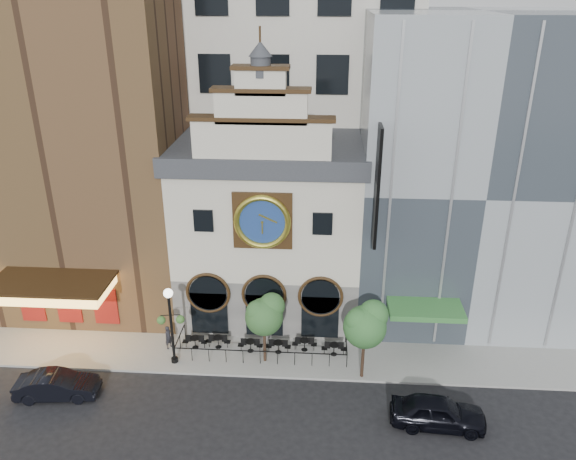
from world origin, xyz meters
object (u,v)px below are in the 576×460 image
Objects in this scene: bistro_1 at (218,341)px; bistro_4 at (304,344)px; lamppost at (171,318)px; bistro_2 at (250,345)px; bistro_3 at (278,346)px; pedestrian at (169,337)px; tree_left at (265,314)px; bistro_5 at (334,348)px; bistro_0 at (195,342)px; tree_right at (366,324)px; car_right at (438,412)px; car_left at (57,385)px.

bistro_1 is 1.00× the size of bistro_4.
bistro_2 is at bearing 8.61° from lamppost.
bistro_3 is 7.04m from pedestrian.
bistro_1 is 1.01× the size of pedestrian.
bistro_4 is 0.31× the size of lamppost.
bistro_5 is at bearing 11.46° from tree_left.
bistro_1 is (1.47, 0.13, 0.00)m from bistro_0.
bistro_1 is 0.34× the size of tree_left.
bistro_2 and bistro_5 have the same top height.
tree_right is (3.55, -2.34, 3.19)m from bistro_4.
bistro_5 is (7.40, -0.29, 0.00)m from bistro_1.
tree_right is (11.51, -0.59, 0.47)m from lamppost.
bistro_1 is 14.14m from car_right.
tree_right is (9.09, -2.27, 3.19)m from bistro_1.
bistro_4 and bistro_5 have the same top height.
tree_left is (-0.72, -0.86, 2.90)m from bistro_3.
tree_right is at bearing -15.93° from bistro_2.
bistro_2 is at bearing 140.72° from tree_left.
bistro_5 is at bearing -60.88° from pedestrian.
bistro_4 is 5.32m from tree_right.
tree_right is at bearing -20.90° from bistro_3.
car_right is at bearing -32.30° from bistro_3.
bistro_5 is at bearing -1.02° from bistro_0.
bistro_2 is 1.00× the size of bistro_3.
lamppost is at bearing 177.04° from tree_right.
bistro_2 is at bearing -61.08° from pedestrian.
bistro_0 is at bearing -174.98° from bistro_1.
lamppost reaches higher than bistro_5.
tree_left reaches higher than bistro_4.
tree_left reaches higher than bistro_3.
bistro_2 is 0.34× the size of tree_left.
bistro_4 is 3.94m from tree_left.
bistro_5 is 0.32× the size of car_right.
car_left is (-13.82, -5.14, 0.14)m from bistro_4.
bistro_3 is 3.51m from bistro_5.
bistro_2 is (2.11, -0.28, 0.00)m from bistro_1.
car_right is 11.11m from tree_left.
pedestrian reaches higher than bistro_2.
bistro_2 is (3.59, -0.15, 0.00)m from bistro_0.
bistro_5 is (8.88, -0.16, 0.00)m from bistro_0.
lamppost is (-15.26, 4.26, 2.48)m from car_right.
tree_right is at bearing -14.01° from bistro_1.
bistro_3 is at bearing 61.73° from car_right.
lamppost reaches higher than bistro_2.
car_right is 3.18× the size of pedestrian.
pedestrian is (5.14, 4.83, 0.18)m from car_left.
bistro_3 is 1.01× the size of pedestrian.
bistro_5 is (5.29, -0.01, 0.00)m from bistro_2.
bistro_0 is 5.57m from tree_left.
car_right is at bearing -44.41° from tree_right.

